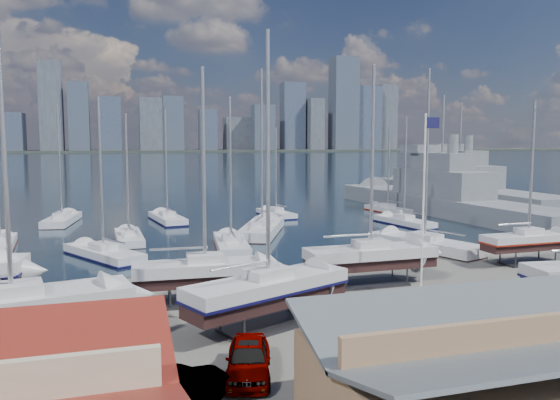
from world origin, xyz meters
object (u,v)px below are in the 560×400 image
object	(u,v)px
car_a	(248,359)
naval_ship_east	(440,201)
naval_ship_west	(458,191)
flagpole	(425,193)

from	to	relation	value
car_a	naval_ship_east	bearing A→B (deg)	64.54
naval_ship_west	naval_ship_east	bearing A→B (deg)	138.29
naval_ship_west	flagpole	bearing A→B (deg)	143.88
naval_ship_east	flagpole	xyz separation A→B (m)	(-25.01, -36.26, 5.06)
car_a	naval_ship_west	bearing A→B (deg)	64.12
car_a	flagpole	distance (m)	17.21
naval_ship_west	car_a	size ratio (longest dim) A/B	10.12
naval_ship_west	car_a	world-z (taller)	naval_ship_west
naval_ship_east	car_a	size ratio (longest dim) A/B	9.82
naval_ship_west	car_a	distance (m)	77.40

